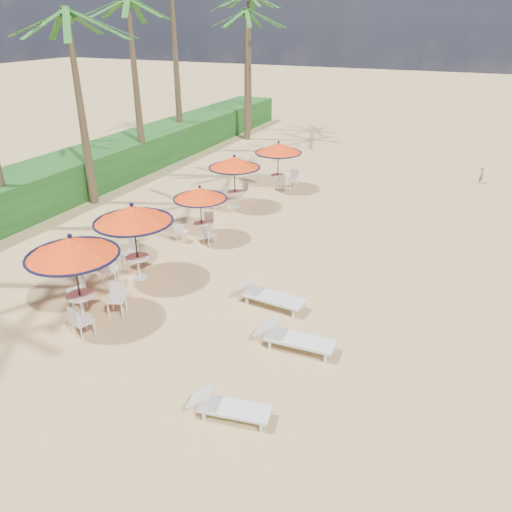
{
  "coord_description": "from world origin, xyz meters",
  "views": [
    {
      "loc": [
        4.46,
        -8.74,
        7.91
      ],
      "look_at": [
        -1.27,
        3.98,
        1.2
      ],
      "focal_mm": 35.0,
      "sensor_mm": 36.0,
      "label": 1
    }
  ],
  "objects_px": {
    "station_2": "(200,200)",
    "lounger_near": "(227,406)",
    "station_0": "(75,258)",
    "station_4": "(280,152)",
    "lounger_mid": "(292,337)",
    "lounger_far": "(267,294)",
    "station_3": "(234,167)",
    "station_1": "(131,221)"
  },
  "relations": [
    {
      "from": "lounger_near",
      "to": "station_3",
      "type": "bearing_deg",
      "value": 106.01
    },
    {
      "from": "station_4",
      "to": "lounger_mid",
      "type": "relative_size",
      "value": 1.14
    },
    {
      "from": "lounger_near",
      "to": "station_1",
      "type": "bearing_deg",
      "value": 131.81
    },
    {
      "from": "station_0",
      "to": "lounger_near",
      "type": "height_order",
      "value": "station_0"
    },
    {
      "from": "station_3",
      "to": "station_1",
      "type": "bearing_deg",
      "value": -88.91
    },
    {
      "from": "station_4",
      "to": "lounger_far",
      "type": "relative_size",
      "value": 1.08
    },
    {
      "from": "station_4",
      "to": "lounger_near",
      "type": "xyz_separation_m",
      "value": [
        4.96,
        -15.4,
        -1.55
      ]
    },
    {
      "from": "station_3",
      "to": "station_4",
      "type": "height_order",
      "value": "station_4"
    },
    {
      "from": "station_0",
      "to": "station_2",
      "type": "distance_m",
      "value": 6.45
    },
    {
      "from": "station_2",
      "to": "lounger_mid",
      "type": "bearing_deg",
      "value": -42.6
    },
    {
      "from": "lounger_far",
      "to": "lounger_mid",
      "type": "bearing_deg",
      "value": -45.36
    },
    {
      "from": "station_1",
      "to": "station_3",
      "type": "bearing_deg",
      "value": 91.09
    },
    {
      "from": "station_3",
      "to": "station_4",
      "type": "xyz_separation_m",
      "value": [
        0.9,
        3.27,
        0.0
      ]
    },
    {
      "from": "lounger_near",
      "to": "lounger_mid",
      "type": "bearing_deg",
      "value": 72.24
    },
    {
      "from": "lounger_far",
      "to": "station_2",
      "type": "bearing_deg",
      "value": 145.18
    },
    {
      "from": "lounger_near",
      "to": "station_2",
      "type": "bearing_deg",
      "value": 113.27
    },
    {
      "from": "station_1",
      "to": "lounger_mid",
      "type": "relative_size",
      "value": 1.25
    },
    {
      "from": "lounger_near",
      "to": "lounger_mid",
      "type": "distance_m",
      "value": 2.98
    },
    {
      "from": "station_1",
      "to": "lounger_near",
      "type": "distance_m",
      "value": 7.5
    },
    {
      "from": "station_3",
      "to": "lounger_near",
      "type": "relative_size",
      "value": 1.29
    },
    {
      "from": "station_0",
      "to": "station_2",
      "type": "relative_size",
      "value": 1.23
    },
    {
      "from": "station_2",
      "to": "station_3",
      "type": "relative_size",
      "value": 0.9
    },
    {
      "from": "station_4",
      "to": "lounger_mid",
      "type": "height_order",
      "value": "station_4"
    },
    {
      "from": "station_2",
      "to": "lounger_near",
      "type": "bearing_deg",
      "value": -56.97
    },
    {
      "from": "station_3",
      "to": "lounger_far",
      "type": "xyz_separation_m",
      "value": [
        4.81,
        -7.44,
        -1.48
      ]
    },
    {
      "from": "station_3",
      "to": "station_0",
      "type": "bearing_deg",
      "value": -88.41
    },
    {
      "from": "station_0",
      "to": "lounger_far",
      "type": "xyz_separation_m",
      "value": [
        4.53,
        2.86,
        -1.59
      ]
    },
    {
      "from": "station_1",
      "to": "lounger_far",
      "type": "relative_size",
      "value": 1.19
    },
    {
      "from": "station_1",
      "to": "lounger_far",
      "type": "bearing_deg",
      "value": 1.98
    },
    {
      "from": "lounger_far",
      "to": "station_3",
      "type": "bearing_deg",
      "value": 127.65
    },
    {
      "from": "station_3",
      "to": "lounger_near",
      "type": "height_order",
      "value": "station_3"
    },
    {
      "from": "station_0",
      "to": "lounger_far",
      "type": "relative_size",
      "value": 1.19
    },
    {
      "from": "station_1",
      "to": "station_2",
      "type": "xyz_separation_m",
      "value": [
        0.33,
        3.74,
        -0.44
      ]
    },
    {
      "from": "station_1",
      "to": "station_4",
      "type": "xyz_separation_m",
      "value": [
        0.75,
        10.87,
        -0.18
      ]
    },
    {
      "from": "station_3",
      "to": "lounger_mid",
      "type": "distance_m",
      "value": 11.22
    },
    {
      "from": "station_2",
      "to": "station_4",
      "type": "bearing_deg",
      "value": 86.64
    },
    {
      "from": "station_1",
      "to": "station_4",
      "type": "bearing_deg",
      "value": 86.04
    },
    {
      "from": "station_0",
      "to": "station_2",
      "type": "xyz_separation_m",
      "value": [
        0.19,
        6.44,
        -0.36
      ]
    },
    {
      "from": "station_2",
      "to": "lounger_far",
      "type": "xyz_separation_m",
      "value": [
        4.33,
        -3.58,
        -1.22
      ]
    },
    {
      "from": "station_4",
      "to": "lounger_mid",
      "type": "bearing_deg",
      "value": -66.66
    },
    {
      "from": "station_4",
      "to": "lounger_far",
      "type": "distance_m",
      "value": 11.5
    },
    {
      "from": "lounger_mid",
      "to": "lounger_far",
      "type": "distance_m",
      "value": 2.28
    }
  ]
}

